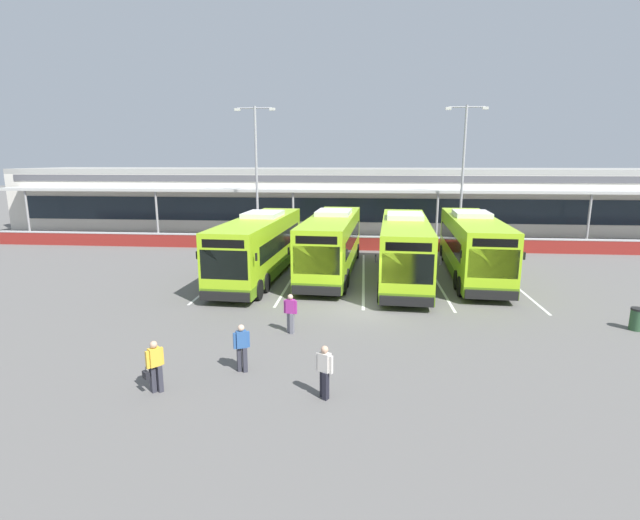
# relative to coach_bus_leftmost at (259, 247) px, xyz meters

# --- Properties ---
(ground_plane) EXTENTS (200.00, 200.00, 0.00)m
(ground_plane) POSITION_rel_coach_bus_leftmost_xyz_m (6.15, -5.38, -1.79)
(ground_plane) COLOR #605E5B
(terminal_building) EXTENTS (70.00, 13.00, 6.00)m
(terminal_building) POSITION_rel_coach_bus_leftmost_xyz_m (6.15, 21.52, 1.23)
(terminal_building) COLOR beige
(terminal_building) RESTS_ON ground
(red_barrier_wall) EXTENTS (60.00, 0.40, 1.10)m
(red_barrier_wall) POSITION_rel_coach_bus_leftmost_xyz_m (6.15, 9.12, -1.23)
(red_barrier_wall) COLOR maroon
(red_barrier_wall) RESTS_ON ground
(coach_bus_leftmost) EXTENTS (3.48, 12.28, 3.78)m
(coach_bus_leftmost) POSITION_rel_coach_bus_leftmost_xyz_m (0.00, 0.00, 0.00)
(coach_bus_leftmost) COLOR #9ED11E
(coach_bus_leftmost) RESTS_ON ground
(coach_bus_left_centre) EXTENTS (3.48, 12.28, 3.78)m
(coach_bus_left_centre) POSITION_rel_coach_bus_leftmost_xyz_m (4.19, 1.42, 0.00)
(coach_bus_left_centre) COLOR #9ED11E
(coach_bus_left_centre) RESTS_ON ground
(coach_bus_centre) EXTENTS (3.48, 12.28, 3.78)m
(coach_bus_centre) POSITION_rel_coach_bus_leftmost_xyz_m (8.46, -0.01, 0.00)
(coach_bus_centre) COLOR #9ED11E
(coach_bus_centre) RESTS_ON ground
(coach_bus_right_centre) EXTENTS (3.48, 12.28, 3.78)m
(coach_bus_right_centre) POSITION_rel_coach_bus_leftmost_xyz_m (12.58, 1.40, 0.00)
(coach_bus_right_centre) COLOR #9ED11E
(coach_bus_right_centre) RESTS_ON ground
(bay_stripe_far_west) EXTENTS (0.14, 13.00, 0.01)m
(bay_stripe_far_west) POSITION_rel_coach_bus_leftmost_xyz_m (-2.25, 0.62, -1.78)
(bay_stripe_far_west) COLOR silver
(bay_stripe_far_west) RESTS_ON ground
(bay_stripe_west) EXTENTS (0.14, 13.00, 0.01)m
(bay_stripe_west) POSITION_rel_coach_bus_leftmost_xyz_m (1.95, 0.62, -1.78)
(bay_stripe_west) COLOR silver
(bay_stripe_west) RESTS_ON ground
(bay_stripe_mid_west) EXTENTS (0.14, 13.00, 0.01)m
(bay_stripe_mid_west) POSITION_rel_coach_bus_leftmost_xyz_m (6.15, 0.62, -1.78)
(bay_stripe_mid_west) COLOR silver
(bay_stripe_mid_west) RESTS_ON ground
(bay_stripe_centre) EXTENTS (0.14, 13.00, 0.01)m
(bay_stripe_centre) POSITION_rel_coach_bus_leftmost_xyz_m (10.35, 0.62, -1.78)
(bay_stripe_centre) COLOR silver
(bay_stripe_centre) RESTS_ON ground
(bay_stripe_mid_east) EXTENTS (0.14, 13.00, 0.01)m
(bay_stripe_mid_east) POSITION_rel_coach_bus_leftmost_xyz_m (14.55, 0.62, -1.78)
(bay_stripe_mid_east) COLOR silver
(bay_stripe_mid_east) RESTS_ON ground
(pedestrian_with_handbag) EXTENTS (0.56, 0.58, 1.62)m
(pedestrian_with_handbag) POSITION_rel_coach_bus_leftmost_xyz_m (-0.04, -14.37, -0.93)
(pedestrian_with_handbag) COLOR #33333D
(pedestrian_with_handbag) RESTS_ON ground
(pedestrian_in_dark_coat) EXTENTS (0.52, 0.34, 1.62)m
(pedestrian_in_dark_coat) POSITION_rel_coach_bus_leftmost_xyz_m (2.18, -12.74, -0.91)
(pedestrian_in_dark_coat) COLOR #33333D
(pedestrian_in_dark_coat) RESTS_ON ground
(pedestrian_child) EXTENTS (0.54, 0.34, 1.62)m
(pedestrian_child) POSITION_rel_coach_bus_leftmost_xyz_m (3.24, -9.09, -0.91)
(pedestrian_child) COLOR slate
(pedestrian_child) RESTS_ON ground
(pedestrian_near_bin) EXTENTS (0.51, 0.41, 1.62)m
(pedestrian_near_bin) POSITION_rel_coach_bus_leftmost_xyz_m (5.03, -14.26, -0.91)
(pedestrian_near_bin) COLOR black
(pedestrian_near_bin) RESTS_ON ground
(lamp_post_west) EXTENTS (3.24, 0.28, 11.00)m
(lamp_post_west) POSITION_rel_coach_bus_leftmost_xyz_m (-2.63, 11.35, 4.50)
(lamp_post_west) COLOR #9E9EA3
(lamp_post_west) RESTS_ON ground
(lamp_post_centre) EXTENTS (3.24, 0.28, 11.00)m
(lamp_post_centre) POSITION_rel_coach_bus_leftmost_xyz_m (13.91, 12.05, 4.50)
(lamp_post_centre) COLOR #9E9EA3
(lamp_post_centre) RESTS_ON ground
(litter_bin) EXTENTS (0.54, 0.54, 0.93)m
(litter_bin) POSITION_rel_coach_bus_leftmost_xyz_m (17.31, -7.47, -1.32)
(litter_bin) COLOR #2D5133
(litter_bin) RESTS_ON ground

